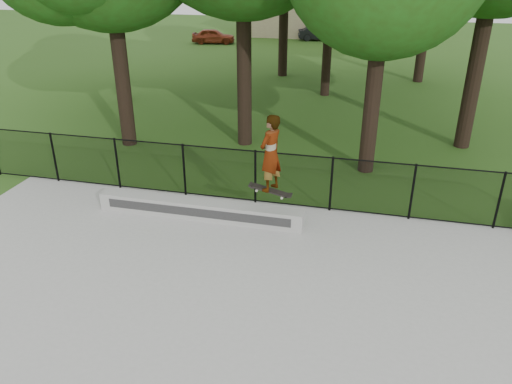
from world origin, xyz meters
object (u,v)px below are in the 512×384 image
at_px(car_a, 213,36).
at_px(car_c, 338,31).
at_px(car_b, 320,33).
at_px(skater_airborne, 271,155).
at_px(grind_ledge, 199,210).

distance_m(car_a, car_c, 9.98).
height_order(car_b, car_c, car_c).
relative_size(car_c, skater_airborne, 1.94).
distance_m(car_b, skater_airborne, 30.57).
bearing_deg(car_b, skater_airborne, 171.74).
distance_m(car_a, car_b, 8.36).
distance_m(grind_ledge, car_a, 27.99).
height_order(grind_ledge, car_b, car_b).
xyz_separation_m(car_b, car_c, (1.35, 0.92, 0.05)).
xyz_separation_m(grind_ledge, car_b, (-0.66, 30.14, 0.26)).
distance_m(car_a, skater_airborne, 28.91).
bearing_deg(car_a, car_b, -75.89).
distance_m(car_c, skater_airborne, 31.41).
relative_size(grind_ledge, car_b, 1.75).
bearing_deg(car_c, grind_ledge, 163.88).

